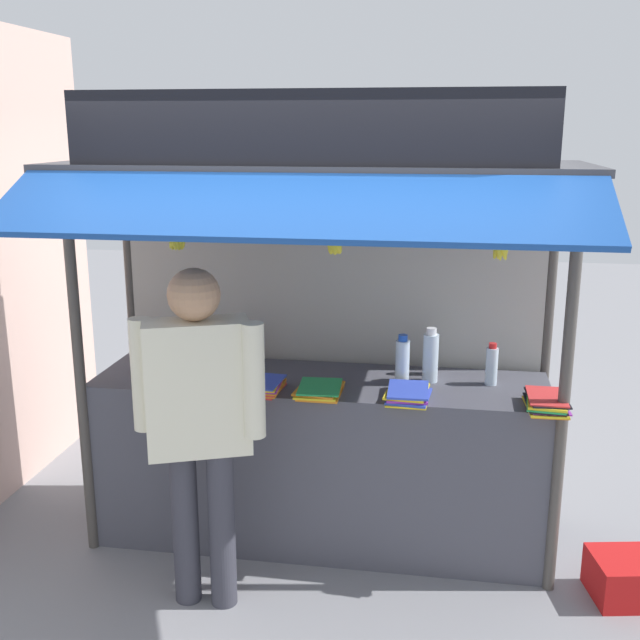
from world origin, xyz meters
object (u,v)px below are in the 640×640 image
Objects in this scene: water_bottle_mid_right at (135,344)px; banana_bunch_inner_right at (335,241)px; magazine_stack_far_right at (546,403)px; banana_bunch_rightmost at (177,235)px; water_bottle_center at (431,357)px; water_bottle_mid_left at (492,365)px; magazine_stack_front_left at (408,394)px; plastic_crate at (623,578)px; water_bottle_far_left at (429,356)px; vendor_person at (199,410)px; water_bottle_right at (237,342)px; magazine_stack_back_left at (263,386)px; banana_bunch_leftmost at (501,244)px; water_bottle_rear_center at (402,361)px; magazine_stack_front_right at (319,390)px.

banana_bunch_inner_right is at bearing -22.35° from water_bottle_mid_right.
banana_bunch_rightmost is at bearing -174.98° from magazine_stack_far_right.
water_bottle_center is 1.08× the size of banana_bunch_rightmost.
water_bottle_mid_left is 0.74× the size of magazine_stack_front_left.
banana_bunch_rightmost is 0.90× the size of plastic_crate.
banana_bunch_inner_right is at bearing -126.14° from water_bottle_far_left.
water_bottle_center is 1.36m from vendor_person.
water_bottle_far_left is 0.81× the size of banana_bunch_inner_right.
water_bottle_right is at bearing 8.65° from water_bottle_mid_right.
magazine_stack_back_left is 0.53m from vendor_person.
water_bottle_right is at bearing 137.57° from banana_bunch_inner_right.
water_bottle_mid_left is 1.28m from plastic_crate.
water_bottle_right is at bearing 156.99° from banana_bunch_leftmost.
water_bottle_rear_center is at bearing -163.00° from vendor_person.
banana_bunch_leftmost is at bearing -92.84° from water_bottle_mid_left.
vendor_person is at bearing -141.75° from water_bottle_rear_center.
vendor_person reaches higher than water_bottle_mid_left.
banana_bunch_leftmost is (0.47, -0.44, 0.73)m from water_bottle_rear_center.
magazine_stack_front_left reaches higher than plastic_crate.
vendor_person is (0.67, -0.83, -0.06)m from water_bottle_mid_right.
water_bottle_mid_right is 0.93× the size of magazine_stack_back_left.
banana_bunch_leftmost is (0.31, -0.51, 0.72)m from water_bottle_center.
vendor_person is at bearing -59.19° from banana_bunch_rightmost.
water_bottle_mid_right is at bearing 179.49° from water_bottle_mid_left.
banana_bunch_leftmost is 1.88m from plastic_crate.
magazine_stack_far_right is at bearing 5.02° from banana_bunch_rightmost.
water_bottle_rear_center is 0.98× the size of banana_bunch_inner_right.
magazine_stack_front_right is 0.72m from vendor_person.
water_bottle_mid_right is (-1.60, 0.09, -0.01)m from water_bottle_rear_center.
vendor_person is at bearing -143.60° from water_bottle_center.
water_bottle_far_left reaches higher than magazine_stack_front_left.
water_bottle_center is at bearing 47.08° from banana_bunch_inner_right.
magazine_stack_far_right is at bearing -29.99° from water_bottle_center.
magazine_stack_front_right is (-0.57, -0.43, -0.09)m from water_bottle_far_left.
water_bottle_right is 0.96× the size of magazine_stack_far_right.
water_bottle_rear_center is 0.89× the size of plastic_crate.
water_bottle_rear_center reaches higher than water_bottle_mid_left.
magazine_stack_front_right is at bearing -150.78° from water_bottle_rear_center.
water_bottle_center is at bearing -0.67° from water_bottle_mid_right.
magazine_stack_front_right is at bearing 16.35° from banana_bunch_rightmost.
vendor_person is at bearing -154.37° from banana_bunch_inner_right.
magazine_stack_back_left is at bearing -58.77° from water_bottle_right.
water_bottle_rear_center reaches higher than magazine_stack_far_right.
magazine_stack_far_right is 0.89m from banana_bunch_leftmost.
water_bottle_rear_center is at bearing 101.11° from magazine_stack_front_left.
water_bottle_mid_left is at bearing -171.80° from vendor_person.
water_bottle_rear_center is at bearing 21.58° from banana_bunch_rightmost.
magazine_stack_front_right is 1.11m from banana_bunch_rightmost.
water_bottle_center is 0.67m from magazine_stack_front_right.
magazine_stack_front_left is (-0.10, -0.43, -0.08)m from water_bottle_far_left.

